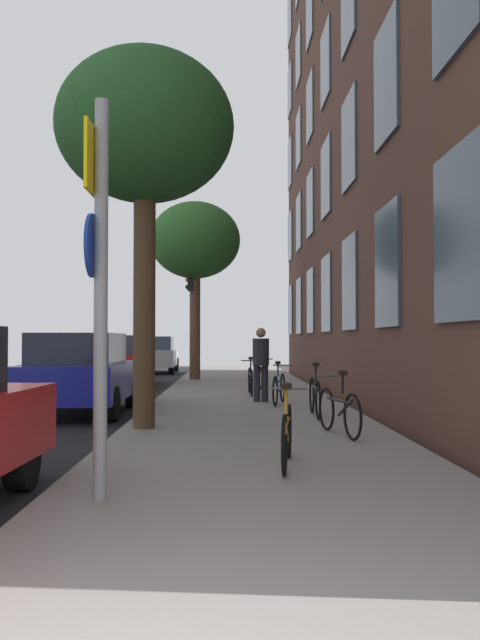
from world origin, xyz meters
TOP-DOWN VIEW (x-y plane):
  - ground_plane at (-2.40, 15.00)m, footprint 41.80×41.80m
  - road_asphalt at (-4.50, 15.00)m, footprint 7.00×38.00m
  - sidewalk at (1.10, 15.00)m, footprint 4.20×38.00m
  - sign_post at (-0.46, 3.50)m, footprint 0.15×0.60m
  - traffic_light at (-0.52, 21.23)m, footprint 0.43×0.24m
  - tree_near at (-0.63, 8.29)m, footprint 2.83×2.83m
  - tree_far at (-0.45, 21.31)m, footprint 3.16×3.16m
  - bicycle_0 at (1.32, 4.99)m, footprint 0.42×1.67m
  - bicycle_1 at (2.29, 7.39)m, footprint 0.50×1.70m
  - bicycle_2 at (2.25, 9.79)m, footprint 0.42×1.74m
  - bicycle_3 at (1.79, 12.19)m, footprint 0.53×1.66m
  - bicycle_4 at (1.26, 14.59)m, footprint 0.42×1.72m
  - bicycle_5 at (1.70, 16.99)m, footprint 0.49×1.66m
  - pedestrian_0 at (1.43, 12.74)m, footprint 0.41×0.41m
  - car_1 at (-2.28, 11.28)m, footprint 1.93×4.09m
  - car_2 at (-2.78, 19.61)m, footprint 1.78×4.37m
  - car_3 at (-2.47, 27.94)m, footprint 1.79×4.13m

SIDE VIEW (x-z plane):
  - ground_plane at x=-2.40m, z-range 0.00..0.00m
  - road_asphalt at x=-4.50m, z-range 0.00..0.01m
  - sidewalk at x=1.10m, z-range 0.00..0.12m
  - bicycle_5 at x=1.70m, z-range 0.02..0.94m
  - bicycle_3 at x=1.79m, z-range 0.02..0.94m
  - bicycle_0 at x=1.32m, z-range 0.02..0.94m
  - bicycle_1 at x=2.29m, z-range 0.02..0.96m
  - bicycle_4 at x=1.26m, z-range 0.02..0.97m
  - bicycle_2 at x=2.25m, z-range 0.01..0.99m
  - car_3 at x=-2.47m, z-range 0.03..1.65m
  - car_2 at x=-2.78m, z-range 0.03..1.65m
  - car_1 at x=-2.28m, z-range 0.03..1.65m
  - pedestrian_0 at x=1.43m, z-range 0.24..1.88m
  - sign_post at x=-0.46m, z-range 0.37..3.87m
  - traffic_light at x=-0.52m, z-range 0.83..4.75m
  - tree_near at x=-0.63m, z-range 1.84..7.81m
  - tree_far at x=-0.45m, z-range 1.82..8.02m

